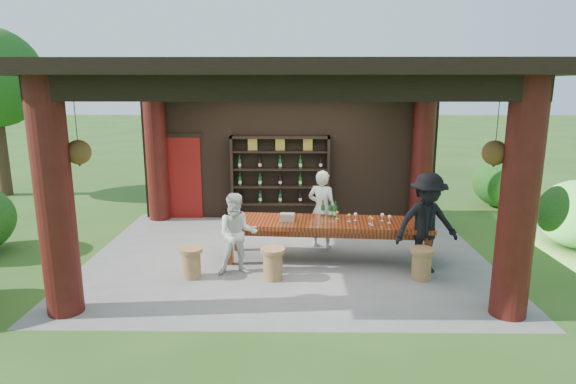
{
  "coord_description": "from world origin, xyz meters",
  "views": [
    {
      "loc": [
        0.12,
        -8.73,
        3.17
      ],
      "look_at": [
        0.0,
        0.4,
        1.15
      ],
      "focal_mm": 30.0,
      "sensor_mm": 36.0,
      "label": 1
    }
  ],
  "objects_px": {
    "tasting_table": "(327,227)",
    "guest_man": "(427,223)",
    "guest_woman": "(237,234)",
    "stool_near_right": "(422,263)",
    "stool_near_left": "(273,263)",
    "napkin_basket": "(287,217)",
    "wine_shelf": "(280,178)",
    "host": "(322,209)",
    "stool_far_left": "(191,262)"
  },
  "relations": [
    {
      "from": "stool_near_right",
      "to": "guest_woman",
      "type": "distance_m",
      "value": 3.13
    },
    {
      "from": "stool_far_left",
      "to": "wine_shelf",
      "type": "bearing_deg",
      "value": 68.66
    },
    {
      "from": "stool_near_left",
      "to": "napkin_basket",
      "type": "distance_m",
      "value": 1.09
    },
    {
      "from": "guest_woman",
      "to": "guest_man",
      "type": "distance_m",
      "value": 3.24
    },
    {
      "from": "stool_near_left",
      "to": "guest_woman",
      "type": "relative_size",
      "value": 0.38
    },
    {
      "from": "tasting_table",
      "to": "stool_near_right",
      "type": "bearing_deg",
      "value": -30.49
    },
    {
      "from": "guest_woman",
      "to": "wine_shelf",
      "type": "bearing_deg",
      "value": 69.26
    },
    {
      "from": "stool_near_left",
      "to": "tasting_table",
      "type": "bearing_deg",
      "value": 44.21
    },
    {
      "from": "guest_man",
      "to": "napkin_basket",
      "type": "xyz_separation_m",
      "value": [
        -2.39,
        0.55,
        -0.06
      ]
    },
    {
      "from": "wine_shelf",
      "to": "stool_far_left",
      "type": "height_order",
      "value": "wine_shelf"
    },
    {
      "from": "guest_woman",
      "to": "host",
      "type": "bearing_deg",
      "value": 32.9
    },
    {
      "from": "stool_near_left",
      "to": "stool_far_left",
      "type": "relative_size",
      "value": 1.03
    },
    {
      "from": "napkin_basket",
      "to": "wine_shelf",
      "type": "bearing_deg",
      "value": 94.37
    },
    {
      "from": "wine_shelf",
      "to": "stool_near_left",
      "type": "height_order",
      "value": "wine_shelf"
    },
    {
      "from": "napkin_basket",
      "to": "stool_near_right",
      "type": "bearing_deg",
      "value": -21.22
    },
    {
      "from": "wine_shelf",
      "to": "guest_woman",
      "type": "bearing_deg",
      "value": -100.55
    },
    {
      "from": "wine_shelf",
      "to": "napkin_basket",
      "type": "height_order",
      "value": "wine_shelf"
    },
    {
      "from": "stool_near_right",
      "to": "host",
      "type": "bearing_deg",
      "value": 134.58
    },
    {
      "from": "stool_far_left",
      "to": "guest_woman",
      "type": "height_order",
      "value": "guest_woman"
    },
    {
      "from": "wine_shelf",
      "to": "guest_man",
      "type": "relative_size",
      "value": 1.32
    },
    {
      "from": "host",
      "to": "stool_far_left",
      "type": "bearing_deg",
      "value": 57.81
    },
    {
      "from": "wine_shelf",
      "to": "guest_man",
      "type": "bearing_deg",
      "value": -51.41
    },
    {
      "from": "stool_far_left",
      "to": "guest_man",
      "type": "height_order",
      "value": "guest_man"
    },
    {
      "from": "stool_near_left",
      "to": "stool_far_left",
      "type": "bearing_deg",
      "value": 177.94
    },
    {
      "from": "stool_near_left",
      "to": "napkin_basket",
      "type": "height_order",
      "value": "napkin_basket"
    },
    {
      "from": "wine_shelf",
      "to": "tasting_table",
      "type": "height_order",
      "value": "wine_shelf"
    },
    {
      "from": "stool_near_right",
      "to": "tasting_table",
      "type": "bearing_deg",
      "value": 149.51
    },
    {
      "from": "tasting_table",
      "to": "stool_far_left",
      "type": "height_order",
      "value": "tasting_table"
    },
    {
      "from": "stool_near_right",
      "to": "stool_far_left",
      "type": "xyz_separation_m",
      "value": [
        -3.86,
        0.01,
        -0.01
      ]
    },
    {
      "from": "stool_near_left",
      "to": "wine_shelf",
      "type": "bearing_deg",
      "value": 89.67
    },
    {
      "from": "stool_near_left",
      "to": "host",
      "type": "distance_m",
      "value": 1.94
    },
    {
      "from": "guest_woman",
      "to": "stool_near_left",
      "type": "bearing_deg",
      "value": -30.96
    },
    {
      "from": "tasting_table",
      "to": "guest_man",
      "type": "xyz_separation_m",
      "value": [
        1.66,
        -0.57,
        0.24
      ]
    },
    {
      "from": "tasting_table",
      "to": "host",
      "type": "bearing_deg",
      "value": 94.89
    },
    {
      "from": "stool_far_left",
      "to": "stool_near_right",
      "type": "bearing_deg",
      "value": -0.13
    },
    {
      "from": "wine_shelf",
      "to": "guest_woman",
      "type": "distance_m",
      "value": 3.46
    },
    {
      "from": "stool_far_left",
      "to": "guest_woman",
      "type": "distance_m",
      "value": 0.9
    },
    {
      "from": "wine_shelf",
      "to": "stool_near_right",
      "type": "bearing_deg",
      "value": -55.46
    },
    {
      "from": "stool_far_left",
      "to": "napkin_basket",
      "type": "relative_size",
      "value": 2.0
    },
    {
      "from": "stool_near_left",
      "to": "stool_near_right",
      "type": "height_order",
      "value": "stool_near_left"
    },
    {
      "from": "host",
      "to": "tasting_table",
      "type": "bearing_deg",
      "value": 117.65
    },
    {
      "from": "guest_woman",
      "to": "guest_man",
      "type": "relative_size",
      "value": 0.81
    },
    {
      "from": "tasting_table",
      "to": "stool_near_right",
      "type": "distance_m",
      "value": 1.8
    },
    {
      "from": "wine_shelf",
      "to": "host",
      "type": "height_order",
      "value": "wine_shelf"
    },
    {
      "from": "stool_near_right",
      "to": "guest_man",
      "type": "xyz_separation_m",
      "value": [
        0.14,
        0.32,
        0.59
      ]
    },
    {
      "from": "tasting_table",
      "to": "napkin_basket",
      "type": "height_order",
      "value": "napkin_basket"
    },
    {
      "from": "guest_man",
      "to": "wine_shelf",
      "type": "bearing_deg",
      "value": 116.31
    },
    {
      "from": "host",
      "to": "guest_man",
      "type": "relative_size",
      "value": 0.9
    },
    {
      "from": "host",
      "to": "wine_shelf",
      "type": "bearing_deg",
      "value": -43.18
    },
    {
      "from": "stool_near_right",
      "to": "napkin_basket",
      "type": "bearing_deg",
      "value": 158.78
    }
  ]
}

